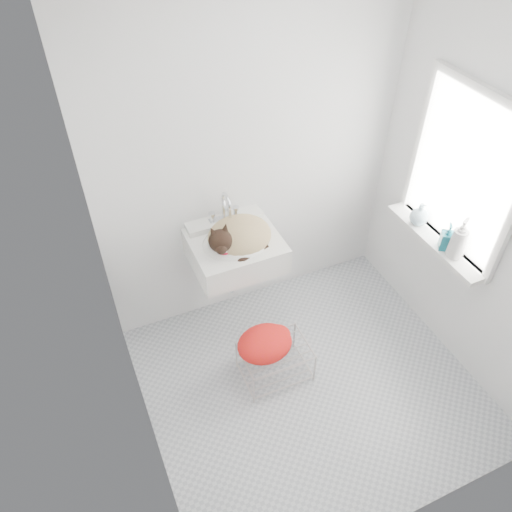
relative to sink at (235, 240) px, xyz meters
name	(u,v)px	position (x,y,z in m)	size (l,w,h in m)	color
floor	(309,384)	(0.24, -0.74, -0.85)	(2.20, 2.00, 0.02)	#B6BBC0
ceiling	(358,1)	(0.24, -0.74, 1.65)	(2.20, 2.00, 0.02)	white
back_wall	(252,162)	(0.24, 0.26, 0.40)	(2.20, 0.02, 2.50)	silver
right_wall	(485,203)	(1.34, -0.74, 0.40)	(0.02, 2.00, 2.50)	silver
left_wall	(123,315)	(-0.86, -0.74, 0.40)	(0.02, 2.00, 2.50)	silver
window_glass	(465,173)	(1.33, -0.54, 0.50)	(0.01, 0.80, 1.00)	white
window_frame	(463,174)	(1.31, -0.54, 0.50)	(0.04, 0.90, 1.10)	white
windowsill	(435,241)	(1.25, -0.54, -0.02)	(0.16, 0.88, 0.04)	white
sink	(235,240)	(0.00, 0.00, 0.00)	(0.61, 0.53, 0.24)	white
faucet	(224,208)	(0.00, 0.18, 0.14)	(0.22, 0.15, 0.22)	silver
cat	(237,236)	(0.01, -0.02, 0.04)	(0.47, 0.38, 0.29)	tan
wire_rack	(275,361)	(0.06, -0.55, -0.70)	(0.46, 0.32, 0.27)	#BDB7B6
towel	(265,348)	(-0.02, -0.54, -0.55)	(0.39, 0.27, 0.16)	red
bottle_a	(453,256)	(1.24, -0.73, 0.00)	(0.10, 0.10, 0.25)	silver
bottle_b	(444,248)	(1.24, -0.64, 0.00)	(0.08, 0.09, 0.19)	#146877
bottle_c	(417,223)	(1.24, -0.35, 0.00)	(0.13, 0.13, 0.17)	silver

